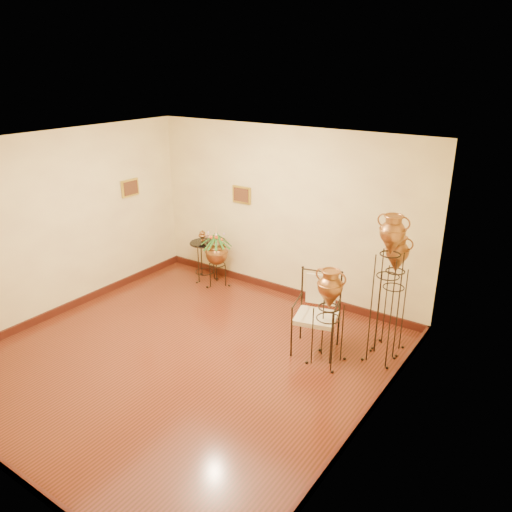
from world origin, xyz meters
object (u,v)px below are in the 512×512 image
Objects in this scene: amphora_tall at (387,288)px; armchair at (316,314)px; amphora_mid at (393,294)px; planter_urn at (217,251)px; side_table at (204,260)px.

amphora_tall is 0.99m from armchair.
amphora_tall is at bearing 5.67° from armchair.
amphora_tall is 0.33m from amphora_mid.
armchair is at bearing -159.24° from amphora_tall.
amphora_tall is at bearing -90.00° from amphora_mid.
amphora_tall reaches higher than planter_urn.
armchair is (-0.81, -0.57, -0.29)m from amphora_mid.
amphora_tall is at bearing -11.00° from planter_urn.
planter_urn is at bearing -10.44° from side_table.
armchair is (-0.81, -0.31, -0.48)m from amphora_tall.
side_table is at bearing 169.56° from planter_urn.
planter_urn is 0.43m from side_table.
planter_urn is 1.25× the size of side_table.
amphora_mid reaches higher than side_table.
amphora_mid is (0.00, 0.27, -0.19)m from amphora_tall.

